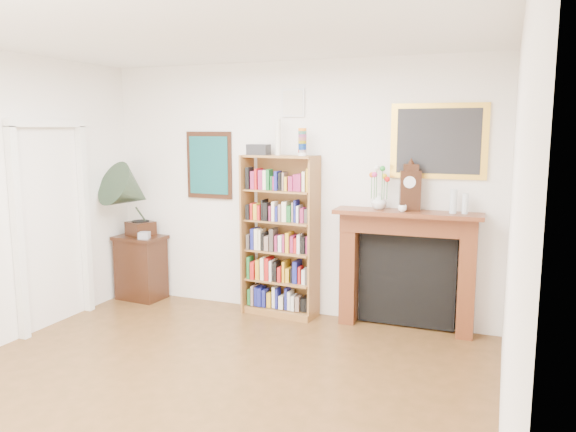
{
  "coord_description": "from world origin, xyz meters",
  "views": [
    {
      "loc": [
        2.2,
        -3.31,
        2.07
      ],
      "look_at": [
        0.28,
        1.6,
        1.25
      ],
      "focal_mm": 35.0,
      "sensor_mm": 36.0,
      "label": 1
    }
  ],
  "objects_px": {
    "side_cabinet": "(141,267)",
    "bottle_left": "(453,201)",
    "flower_vase": "(379,201)",
    "cd_stack": "(144,235)",
    "bookshelf": "(280,227)",
    "gramophone": "(131,195)",
    "bottle_right": "(465,204)",
    "mantel_clock": "(410,188)",
    "teacup": "(402,208)",
    "fireplace": "(407,259)"
  },
  "relations": [
    {
      "from": "side_cabinet",
      "to": "teacup",
      "type": "distance_m",
      "value": 3.29
    },
    {
      "from": "side_cabinet",
      "to": "mantel_clock",
      "type": "xyz_separation_m",
      "value": [
        3.22,
        0.09,
        1.09
      ]
    },
    {
      "from": "cd_stack",
      "to": "teacup",
      "type": "xyz_separation_m",
      "value": [
        3.01,
        0.12,
        0.46
      ]
    },
    {
      "from": "side_cabinet",
      "to": "gramophone",
      "type": "distance_m",
      "value": 0.92
    },
    {
      "from": "fireplace",
      "to": "bottle_right",
      "type": "height_order",
      "value": "bottle_right"
    },
    {
      "from": "gramophone",
      "to": "mantel_clock",
      "type": "height_order",
      "value": "mantel_clock"
    },
    {
      "from": "gramophone",
      "to": "teacup",
      "type": "bearing_deg",
      "value": 23.08
    },
    {
      "from": "mantel_clock",
      "to": "bottle_right",
      "type": "xyz_separation_m",
      "value": [
        0.54,
        -0.01,
        -0.13
      ]
    },
    {
      "from": "bookshelf",
      "to": "flower_vase",
      "type": "relative_size",
      "value": 12.54
    },
    {
      "from": "fireplace",
      "to": "mantel_clock",
      "type": "xyz_separation_m",
      "value": [
        0.02,
        -0.03,
        0.74
      ]
    },
    {
      "from": "bookshelf",
      "to": "fireplace",
      "type": "height_order",
      "value": "bookshelf"
    },
    {
      "from": "side_cabinet",
      "to": "fireplace",
      "type": "bearing_deg",
      "value": 6.71
    },
    {
      "from": "cd_stack",
      "to": "bottle_left",
      "type": "xyz_separation_m",
      "value": [
        3.49,
        0.2,
        0.55
      ]
    },
    {
      "from": "teacup",
      "to": "gramophone",
      "type": "bearing_deg",
      "value": -177.83
    },
    {
      "from": "bookshelf",
      "to": "cd_stack",
      "type": "relative_size",
      "value": 17.17
    },
    {
      "from": "bookshelf",
      "to": "gramophone",
      "type": "distance_m",
      "value": 1.86
    },
    {
      "from": "bookshelf",
      "to": "bottle_right",
      "type": "bearing_deg",
      "value": 6.5
    },
    {
      "from": "mantel_clock",
      "to": "bottle_left",
      "type": "relative_size",
      "value": 1.96
    },
    {
      "from": "bottle_right",
      "to": "fireplace",
      "type": "bearing_deg",
      "value": 175.96
    },
    {
      "from": "mantel_clock",
      "to": "teacup",
      "type": "height_order",
      "value": "mantel_clock"
    },
    {
      "from": "bookshelf",
      "to": "teacup",
      "type": "distance_m",
      "value": 1.38
    },
    {
      "from": "cd_stack",
      "to": "bottle_left",
      "type": "height_order",
      "value": "bottle_left"
    },
    {
      "from": "fireplace",
      "to": "flower_vase",
      "type": "distance_m",
      "value": 0.66
    },
    {
      "from": "teacup",
      "to": "bottle_left",
      "type": "xyz_separation_m",
      "value": [
        0.48,
        0.08,
        0.09
      ]
    },
    {
      "from": "side_cabinet",
      "to": "bottle_left",
      "type": "bearing_deg",
      "value": 5.75
    },
    {
      "from": "teacup",
      "to": "bottle_left",
      "type": "distance_m",
      "value": 0.5
    },
    {
      "from": "bookshelf",
      "to": "gramophone",
      "type": "height_order",
      "value": "bookshelf"
    },
    {
      "from": "cd_stack",
      "to": "bottle_right",
      "type": "bearing_deg",
      "value": 3.2
    },
    {
      "from": "flower_vase",
      "to": "bottle_left",
      "type": "distance_m",
      "value": 0.74
    },
    {
      "from": "side_cabinet",
      "to": "teacup",
      "type": "height_order",
      "value": "teacup"
    },
    {
      "from": "bookshelf",
      "to": "mantel_clock",
      "type": "relative_size",
      "value": 4.38
    },
    {
      "from": "cd_stack",
      "to": "flower_vase",
      "type": "bearing_deg",
      "value": 4.32
    },
    {
      "from": "bottle_right",
      "to": "mantel_clock",
      "type": "bearing_deg",
      "value": 178.63
    },
    {
      "from": "teacup",
      "to": "bottle_right",
      "type": "relative_size",
      "value": 0.44
    },
    {
      "from": "mantel_clock",
      "to": "flower_vase",
      "type": "distance_m",
      "value": 0.35
    },
    {
      "from": "bookshelf",
      "to": "flower_vase",
      "type": "distance_m",
      "value": 1.14
    },
    {
      "from": "gramophone",
      "to": "teacup",
      "type": "relative_size",
      "value": 10.49
    },
    {
      "from": "cd_stack",
      "to": "bottle_left",
      "type": "relative_size",
      "value": 0.5
    },
    {
      "from": "bookshelf",
      "to": "cd_stack",
      "type": "bearing_deg",
      "value": -167.88
    },
    {
      "from": "teacup",
      "to": "bottle_left",
      "type": "height_order",
      "value": "bottle_left"
    },
    {
      "from": "teacup",
      "to": "bottle_left",
      "type": "bearing_deg",
      "value": 9.02
    },
    {
      "from": "fireplace",
      "to": "bottle_left",
      "type": "xyz_separation_m",
      "value": [
        0.44,
        -0.04,
        0.63
      ]
    },
    {
      "from": "gramophone",
      "to": "cd_stack",
      "type": "bearing_deg",
      "value": 21.17
    },
    {
      "from": "bookshelf",
      "to": "flower_vase",
      "type": "height_order",
      "value": "bookshelf"
    },
    {
      "from": "mantel_clock",
      "to": "flower_vase",
      "type": "height_order",
      "value": "mantel_clock"
    },
    {
      "from": "side_cabinet",
      "to": "bottle_left",
      "type": "height_order",
      "value": "bottle_left"
    },
    {
      "from": "bookshelf",
      "to": "flower_vase",
      "type": "xyz_separation_m",
      "value": [
        1.09,
        0.03,
        0.34
      ]
    },
    {
      "from": "bookshelf",
      "to": "teacup",
      "type": "xyz_separation_m",
      "value": [
        1.35,
        -0.06,
        0.29
      ]
    },
    {
      "from": "mantel_clock",
      "to": "bookshelf",
      "type": "bearing_deg",
      "value": 165.78
    },
    {
      "from": "gramophone",
      "to": "flower_vase",
      "type": "xyz_separation_m",
      "value": [
        2.91,
        0.21,
        0.04
      ]
    }
  ]
}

